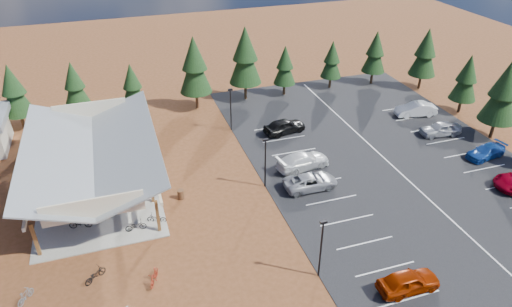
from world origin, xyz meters
The scene contains 39 objects.
ground centered at (0.00, 0.00, 0.00)m, with size 140.00×140.00×0.00m, color #553016.
asphalt_lot centered at (18.50, 3.00, 0.02)m, with size 27.00×44.00×0.04m, color black.
concrete_pad centered at (-10.00, 7.00, 0.05)m, with size 10.60×18.60×0.10m, color gray.
bike_pavilion centered at (-10.00, 7.00, 3.82)m, with size 11.65×19.40×4.97m.
lamp_post_0 centered at (5.00, -10.00, 2.98)m, with size 0.50×0.25×5.14m.
lamp_post_1 centered at (5.00, 2.00, 2.98)m, with size 0.50×0.25×5.14m.
lamp_post_2 centered at (5.00, 14.00, 2.98)m, with size 0.50×0.25×5.14m.
trash_bin_0 centered at (-2.93, 2.56, 0.45)m, with size 0.60×0.60×0.90m, color #4F311C.
trash_bin_1 centered at (-4.09, 4.74, 0.45)m, with size 0.60×0.60×0.90m, color #4F311C.
pine_1 centered at (-17.97, 21.96, 4.78)m, with size 3.36×3.36×7.84m.
pine_2 centered at (-11.60, 22.67, 4.37)m, with size 3.07×3.07×7.16m.
pine_3 centered at (-5.13, 21.07, 4.12)m, with size 2.90×2.90×6.76m.
pine_4 centered at (2.48, 21.14, 5.68)m, with size 3.99×3.99×9.30m.
pine_5 centered at (9.16, 21.92, 5.93)m, with size 4.16×4.16×9.70m.
pine_6 centered at (14.52, 21.69, 4.14)m, with size 2.91×2.91×6.78m.
pine_7 centered at (21.50, 22.02, 4.05)m, with size 2.85×2.85×6.65m.
pine_8 centered at (27.81, 21.54, 4.61)m, with size 3.24×3.24×7.56m.
pine_11 centered at (32.35, 3.18, 5.54)m, with size 3.90×3.90×9.07m.
pine_12 centered at (33.32, 9.75, 4.54)m, with size 3.19×3.19×7.44m.
pine_13 centered at (33.21, 17.89, 5.15)m, with size 3.62×3.62×8.44m.
bike_0 centered at (-11.55, 0.94, 0.59)m, with size 0.65×1.86×0.97m, color black.
bike_1 centered at (-11.79, 5.59, 0.60)m, with size 0.47×1.66×1.00m, color gray.
bike_2 centered at (-12.94, 9.18, 0.51)m, with size 0.54×1.55×0.81m, color navy.
bike_3 centered at (-11.15, 11.85, 0.55)m, with size 0.42×1.48×0.89m, color maroon.
bike_4 centered at (-7.23, -0.80, 0.55)m, with size 0.60×1.71×0.90m, color black.
bike_5 centered at (-7.16, 4.28, 0.61)m, with size 0.48×1.70×1.02m, color gray.
bike_6 centered at (-8.58, 10.47, 0.51)m, with size 0.55×1.57×0.82m, color navy.
bike_7 centered at (-7.28, 11.64, 0.65)m, with size 0.52×1.85×1.11m, color maroon.
bike_9 centered at (-15.15, -5.89, 0.48)m, with size 0.45×1.59×0.96m, color gray.
bike_11 centered at (-6.51, -6.91, 0.54)m, with size 0.51×1.81×1.09m, color maroon.
bike_12 centered at (-10.54, -5.36, 0.48)m, with size 0.64×1.83×0.96m, color black.
bike_16 centered at (-5.46, -0.20, 0.43)m, with size 0.57×1.64×0.86m, color black.
car_0 centered at (10.40, -13.17, 0.81)m, with size 1.83×4.55×1.55m, color #8B2100.
car_2 centered at (8.96, 0.38, 0.75)m, with size 2.36×5.13×1.42m, color #94959B.
car_3 centered at (9.67, 3.88, 0.85)m, with size 2.26×5.55×1.61m, color silver.
car_4 centered at (10.59, 11.42, 0.88)m, with size 1.98×4.91×1.67m, color black.
car_7 centered at (28.62, -0.17, 0.70)m, with size 1.86×4.58×1.33m, color #154096.
car_8 centered at (27.21, 5.40, 0.82)m, with size 1.84×4.57×1.56m, color #A7A8AF.
car_9 centered at (27.50, 10.60, 0.86)m, with size 1.74×4.99×1.64m, color white.
Camera 1 is at (-6.85, -31.52, 24.92)m, focal length 32.00 mm.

